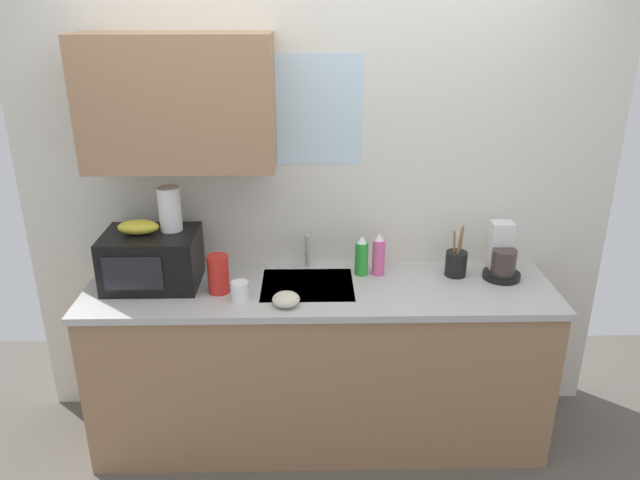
{
  "coord_description": "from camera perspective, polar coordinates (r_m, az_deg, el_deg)",
  "views": [
    {
      "loc": [
        -0.05,
        -2.75,
        2.25
      ],
      "look_at": [
        0.0,
        0.0,
        1.15
      ],
      "focal_mm": 34.37,
      "sensor_mm": 36.0,
      "label": 1
    }
  ],
  "objects": [
    {
      "name": "small_bowl",
      "position": [
        2.88,
        -3.18,
        -5.53
      ],
      "size": [
        0.13,
        0.13,
        0.06
      ],
      "primitive_type": "ellipsoid",
      "color": "beige",
      "rests_on": "counter_unit"
    },
    {
      "name": "counter_unit",
      "position": [
        3.29,
        -0.02,
        -11.25
      ],
      "size": [
        2.34,
        0.63,
        0.9
      ],
      "color": "#9E7551",
      "rests_on": "ground"
    },
    {
      "name": "banana_bunch",
      "position": [
        3.11,
        -16.57,
        1.17
      ],
      "size": [
        0.2,
        0.11,
        0.07
      ],
      "primitive_type": "ellipsoid",
      "color": "gold",
      "rests_on": "microwave"
    },
    {
      "name": "paper_towel_roll",
      "position": [
        3.09,
        -13.81,
        2.83
      ],
      "size": [
        0.11,
        0.11,
        0.22
      ],
      "primitive_type": "cylinder",
      "color": "white",
      "rests_on": "microwave"
    },
    {
      "name": "utensil_crock",
      "position": [
        3.24,
        12.55,
        -2.08
      ],
      "size": [
        0.11,
        0.11,
        0.27
      ],
      "color": "black",
      "rests_on": "counter_unit"
    },
    {
      "name": "sink_faucet",
      "position": [
        3.25,
        -1.19,
        -1.03
      ],
      "size": [
        0.03,
        0.03,
        0.18
      ],
      "primitive_type": "cylinder",
      "color": "#B2B5BA",
      "rests_on": "counter_unit"
    },
    {
      "name": "cereal_canister",
      "position": [
        3.02,
        -9.45,
        -3.14
      ],
      "size": [
        0.1,
        0.1,
        0.19
      ],
      "primitive_type": "cylinder",
      "color": "red",
      "rests_on": "counter_unit"
    },
    {
      "name": "dish_soap_bottle_pink",
      "position": [
        3.17,
        5.48,
        -1.43
      ],
      "size": [
        0.07,
        0.07,
        0.23
      ],
      "color": "#E55999",
      "rests_on": "counter_unit"
    },
    {
      "name": "coffee_maker",
      "position": [
        3.28,
        16.56,
        -1.54
      ],
      "size": [
        0.19,
        0.21,
        0.28
      ],
      "color": "black",
      "rests_on": "counter_unit"
    },
    {
      "name": "dish_soap_bottle_green",
      "position": [
        3.17,
        3.88,
        -1.56
      ],
      "size": [
        0.07,
        0.07,
        0.21
      ],
      "color": "green",
      "rests_on": "counter_unit"
    },
    {
      "name": "mug_white",
      "position": [
        2.94,
        -7.45,
        -4.73
      ],
      "size": [
        0.08,
        0.08,
        0.09
      ],
      "primitive_type": "cylinder",
      "color": "white",
      "rests_on": "counter_unit"
    },
    {
      "name": "kitchen_wall_assembly",
      "position": [
        3.2,
        -2.3,
        5.44
      ],
      "size": [
        3.11,
        0.42,
        2.5
      ],
      "color": "silver",
      "rests_on": "ground"
    },
    {
      "name": "microwave",
      "position": [
        3.16,
        -15.38,
        -1.72
      ],
      "size": [
        0.46,
        0.35,
        0.27
      ],
      "color": "black",
      "rests_on": "counter_unit"
    }
  ]
}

